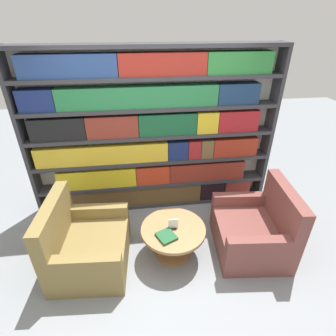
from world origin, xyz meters
The scene contains 7 objects.
ground_plane centered at (0.00, 0.00, 0.00)m, with size 14.00×14.00×0.00m, color gray.
bookshelf centered at (-0.01, 1.42, 1.16)m, with size 3.47×0.30×2.35m.
armchair_left centered at (-0.91, 0.29, 0.29)m, with size 0.90×1.00×0.90m.
armchair_right centered at (1.16, 0.28, 0.29)m, with size 0.93×1.02×0.90m.
coffee_table centered at (0.13, 0.30, 0.31)m, with size 0.77×0.77×0.43m.
table_sign centered at (0.13, 0.30, 0.49)m, with size 0.12×0.06×0.14m.
stray_book centered at (0.03, 0.16, 0.45)m, with size 0.26×0.27×0.03m.
Camera 1 is at (-0.24, -2.02, 2.61)m, focal length 28.00 mm.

